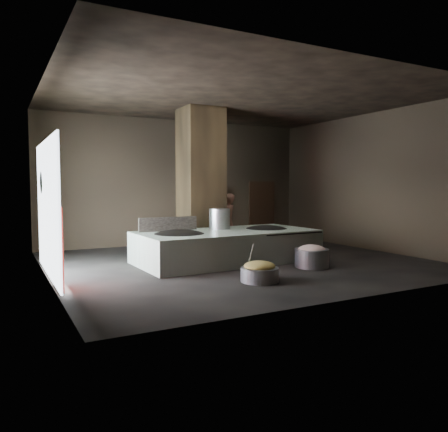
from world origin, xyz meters
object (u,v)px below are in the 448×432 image
hearth_platform (227,246)px  cook (228,222)px  wok_left (179,238)px  wok_right (266,232)px  veg_basin (260,275)px  meat_basin (312,258)px  stock_pot (219,220)px

hearth_platform → cook: size_ratio=2.67×
hearth_platform → wok_left: 1.49m
hearth_platform → wok_right: 1.39m
cook → veg_basin: 5.02m
wok_right → veg_basin: 3.34m
wok_right → cook: cook is taller
wok_right → wok_left: bearing=-178.0°
wok_right → meat_basin: wok_right is taller
stock_pot → veg_basin: 3.37m
hearth_platform → stock_pot: stock_pot is taller
wok_right → cook: bearing=96.0°
hearth_platform → cook: cook is taller
wok_right → hearth_platform: bearing=-177.9°
wok_left → meat_basin: 3.50m
hearth_platform → stock_pot: 0.89m
wok_left → meat_basin: wok_left is taller
veg_basin → meat_basin: meat_basin is taller
hearth_platform → wok_left: bearing=179.6°
hearth_platform → cook: (1.14, 2.05, 0.50)m
hearth_platform → wok_right: wok_right is taller
stock_pot → veg_basin: size_ratio=0.76×
veg_basin → meat_basin: 2.27m
hearth_platform → cook: 2.39m
hearth_platform → stock_pot: (0.05, 0.55, 0.70)m
wok_left → veg_basin: (0.87, -2.56, -0.59)m
wok_left → veg_basin: 2.77m
cook → meat_basin: 3.93m
meat_basin → wok_right: bearing=95.9°
cook → meat_basin: bearing=59.4°
veg_basin → wok_right: bearing=54.1°
cook → veg_basin: size_ratio=2.19×
wok_right → cook: (-0.21, 2.00, 0.18)m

